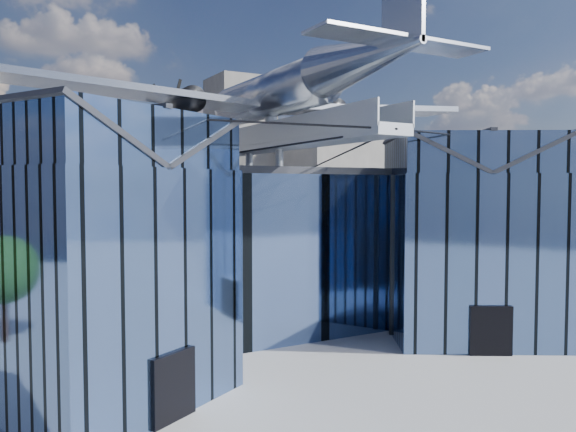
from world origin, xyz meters
TOP-DOWN VIEW (x-y plane):
  - ground_plane at (0.00, 0.00)m, footprint 120.00×120.00m
  - museum at (0.00, 5.82)m, footprint 32.88×24.50m
  - bg_towers at (1.45, 50.49)m, footprint 77.00×24.50m
  - tree_side_e at (20.08, 10.76)m, footprint 4.55×4.55m

SIDE VIEW (x-z plane):
  - ground_plane at x=0.00m, z-range 0.00..0.00m
  - tree_side_e at x=20.08m, z-range 1.03..6.84m
  - museum at x=0.00m, z-range -3.26..14.34m
  - bg_towers at x=1.45m, z-range -2.99..23.01m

